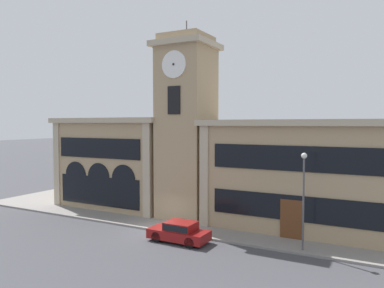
# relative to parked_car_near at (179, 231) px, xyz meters

# --- Properties ---
(ground_plane) EXTENTS (300.00, 300.00, 0.00)m
(ground_plane) POSITION_rel_parked_car_near_xyz_m (-2.71, 1.23, -0.72)
(ground_plane) COLOR #424247
(sidewalk_kerb) EXTENTS (40.39, 13.39, 0.15)m
(sidewalk_kerb) POSITION_rel_parked_car_near_xyz_m (-2.71, 7.92, -0.64)
(sidewalk_kerb) COLOR gray
(sidewalk_kerb) RESTS_ON ground_plane
(clock_tower) EXTENTS (4.68, 4.68, 16.36)m
(clock_tower) POSITION_rel_parked_car_near_xyz_m (-2.71, 5.86, 6.92)
(clock_tower) COLOR tan
(clock_tower) RESTS_ON ground_plane
(town_hall_left_wing) EXTENTS (11.83, 9.44, 8.45)m
(town_hall_left_wing) POSITION_rel_parked_car_near_xyz_m (-10.57, 8.21, 3.53)
(town_hall_left_wing) COLOR tan
(town_hall_left_wing) RESTS_ON ground_plane
(town_hall_right_wing) EXTENTS (14.60, 9.44, 8.22)m
(town_hall_right_wing) POSITION_rel_parked_car_near_xyz_m (6.53, 8.22, 3.42)
(town_hall_right_wing) COLOR tan
(town_hall_right_wing) RESTS_ON ground_plane
(parked_car_near) EXTENTS (4.11, 1.78, 1.37)m
(parked_car_near) POSITION_rel_parked_car_near_xyz_m (0.00, 0.00, 0.00)
(parked_car_near) COLOR maroon
(parked_car_near) RESTS_ON ground_plane
(street_lamp) EXTENTS (0.36, 0.36, 6.01)m
(street_lamp) POSITION_rel_parked_car_near_xyz_m (7.72, 1.82, 3.35)
(street_lamp) COLOR #4C4C51
(street_lamp) RESTS_ON sidewalk_kerb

